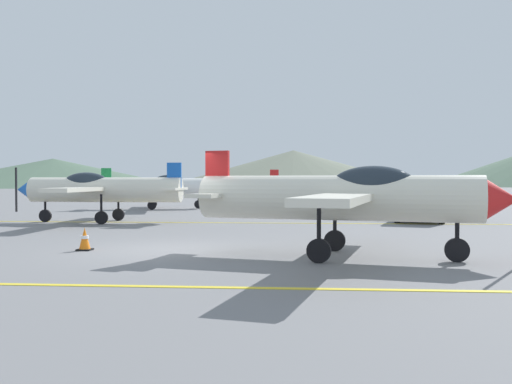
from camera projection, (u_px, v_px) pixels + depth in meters
name	position (u px, v px, depth m)	size (l,w,h in m)	color
ground_plane	(167.00, 250.00, 14.40)	(400.00, 400.00, 0.00)	slate
apron_line_near	(99.00, 286.00, 9.46)	(80.00, 0.16, 0.01)	yellow
apron_line_far	(218.00, 223.00, 23.36)	(80.00, 0.16, 0.01)	yellow
airplane_near	(348.00, 196.00, 12.89)	(7.47, 8.49, 2.55)	silver
airplane_mid	(99.00, 189.00, 23.66)	(7.34, 8.48, 2.55)	silver
airplane_far	(160.00, 186.00, 34.67)	(7.47, 8.49, 2.55)	white
airplane_back	(320.00, 185.00, 39.20)	(7.43, 8.54, 2.55)	silver
car_sedan	(422.00, 202.00, 24.38)	(2.96, 4.64, 1.62)	black
traffic_cone_front	(85.00, 239.00, 14.23)	(0.36, 0.36, 0.59)	black
hill_left	(53.00, 173.00, 148.94)	(70.89, 70.89, 7.58)	#4C6651
hill_centerleft	(293.00, 169.00, 144.91)	(68.85, 68.85, 9.60)	slate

